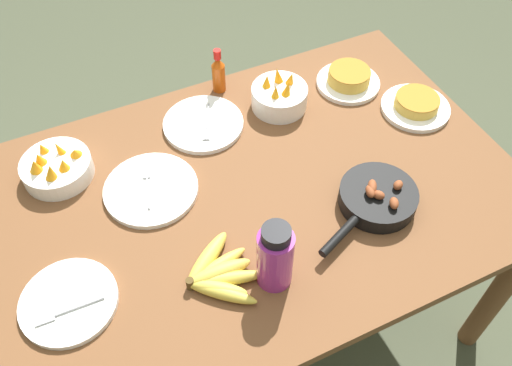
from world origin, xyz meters
TOP-DOWN VIEW (x-y plane):
  - ground_plane at (0.00, 0.00)m, footprint 14.00×14.00m
  - dining_table at (0.00, 0.00)m, footprint 1.48×0.99m
  - banana_bunch at (-0.21, -0.22)m, footprint 0.20×0.24m
  - skillet at (0.27, -0.19)m, footprint 0.34×0.22m
  - frittata_plate_center at (0.47, 0.28)m, footprint 0.21×0.21m
  - frittata_plate_side at (0.60, 0.08)m, footprint 0.22×0.22m
  - empty_plate_near_front at (-0.27, 0.12)m, footprint 0.27×0.27m
  - empty_plate_far_left at (-0.04, 0.30)m, footprint 0.25×0.25m
  - empty_plate_far_right at (-0.56, -0.13)m, footprint 0.24×0.24m
  - fruit_bowl_mango at (0.22, 0.28)m, footprint 0.18×0.18m
  - fruit_bowl_citrus at (-0.49, 0.29)m, footprint 0.20×0.20m
  - water_bottle at (-0.08, -0.27)m, footprint 0.09×0.09m
  - hot_sauce_bottle at (0.07, 0.44)m, footprint 0.04×0.04m

SIDE VIEW (x-z plane):
  - ground_plane at x=0.00m, z-range 0.00..0.00m
  - dining_table at x=0.00m, z-range 0.28..1.04m
  - empty_plate_near_front at x=-0.27m, z-range 0.76..0.78m
  - empty_plate_far_left at x=-0.04m, z-range 0.76..0.78m
  - empty_plate_far_right at x=-0.56m, z-range 0.76..0.78m
  - banana_bunch at x=-0.21m, z-range 0.76..0.80m
  - frittata_plate_side at x=0.60m, z-range 0.76..0.81m
  - frittata_plate_center at x=0.47m, z-range 0.76..0.82m
  - skillet at x=0.27m, z-range 0.75..0.83m
  - fruit_bowl_citrus at x=-0.49m, z-range 0.74..0.85m
  - fruit_bowl_mango at x=0.22m, z-range 0.74..0.87m
  - hot_sauce_bottle at x=0.07m, z-range 0.75..0.91m
  - water_bottle at x=-0.08m, z-range 0.76..0.96m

